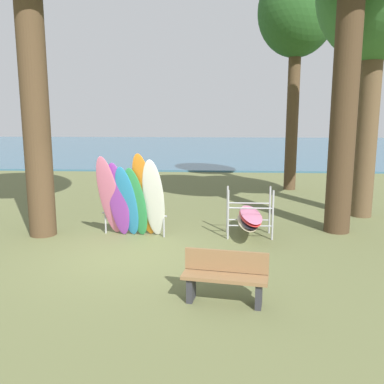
% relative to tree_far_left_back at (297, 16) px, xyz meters
% --- Properties ---
extents(ground_plane, '(80.00, 80.00, 0.00)m').
position_rel_tree_far_left_back_xyz_m(ground_plane, '(-4.95, -8.66, -6.91)').
color(ground_plane, '#60663D').
extents(lake_water, '(80.00, 36.00, 0.10)m').
position_rel_tree_far_left_back_xyz_m(lake_water, '(-4.95, 23.13, -6.86)').
color(lake_water, '#38607A').
rests_on(lake_water, ground).
extents(tree_far_left_back, '(3.05, 3.05, 8.84)m').
position_rel_tree_far_left_back_xyz_m(tree_far_left_back, '(0.00, 0.00, 0.00)').
color(tree_far_left_back, '#4C3823').
rests_on(tree_far_left_back, ground).
extents(leaning_board_pile, '(1.77, 1.08, 2.20)m').
position_rel_tree_far_left_back_xyz_m(leaning_board_pile, '(-5.18, -7.47, -5.91)').
color(leaning_board_pile, pink).
rests_on(leaning_board_pile, ground).
extents(board_storage_rack, '(1.15, 2.13, 1.25)m').
position_rel_tree_far_left_back_xyz_m(board_storage_rack, '(-2.22, -7.09, -6.42)').
color(board_storage_rack, '#9EA0A5').
rests_on(board_storage_rack, ground).
extents(park_bench, '(1.45, 0.63, 0.85)m').
position_rel_tree_far_left_back_xyz_m(park_bench, '(-2.92, -10.99, -6.46)').
color(park_bench, '#2D2D33').
rests_on(park_bench, ground).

